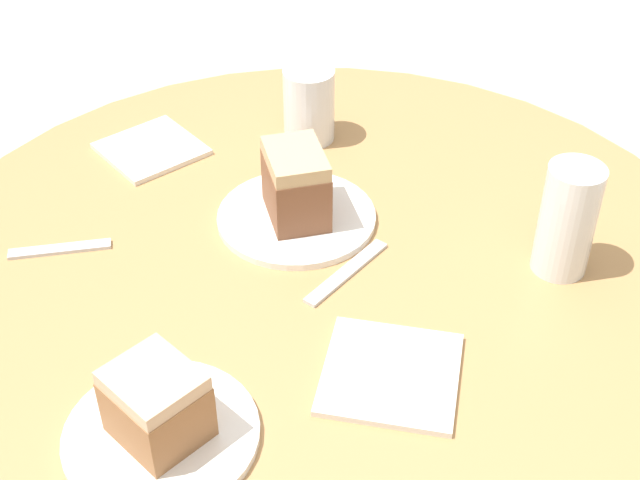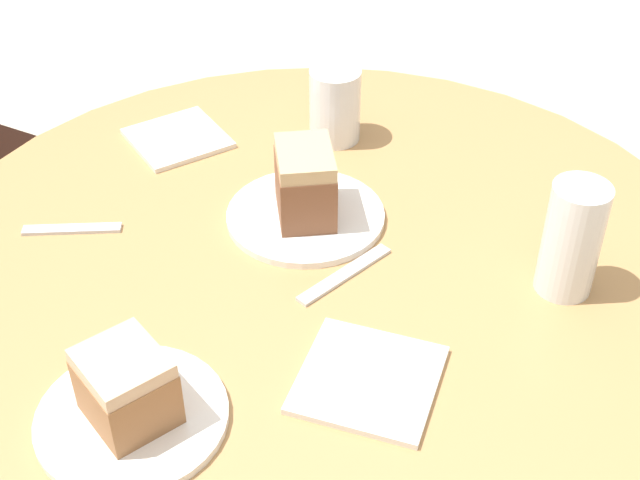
% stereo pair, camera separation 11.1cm
% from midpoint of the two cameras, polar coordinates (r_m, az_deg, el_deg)
% --- Properties ---
extents(table, '(1.08, 1.08, 0.75)m').
position_cam_midpoint_polar(table, '(1.27, 2.53, -8.31)').
color(table, tan).
rests_on(table, ground_plane).
extents(plate_near, '(0.22, 0.22, 0.01)m').
position_cam_midpoint_polar(plate_near, '(1.21, 1.70, 1.46)').
color(plate_near, white).
rests_on(plate_near, table).
extents(plate_far, '(0.20, 0.20, 0.01)m').
position_cam_midpoint_polar(plate_far, '(0.96, -8.67, -11.31)').
color(plate_far, white).
rests_on(plate_far, table).
extents(cake_slice_near, '(0.13, 0.12, 0.10)m').
position_cam_midpoint_polar(cake_slice_near, '(1.18, 1.74, 3.58)').
color(cake_slice_near, brown).
rests_on(cake_slice_near, plate_near).
extents(cake_slice_far, '(0.10, 0.11, 0.08)m').
position_cam_midpoint_polar(cake_slice_far, '(0.92, -8.94, -9.43)').
color(cake_slice_far, '#9E6B42').
rests_on(cake_slice_far, plate_far).
extents(glass_lemonade, '(0.08, 0.08, 0.11)m').
position_cam_midpoint_polar(glass_lemonade, '(1.36, 3.32, 8.30)').
color(glass_lemonade, beige).
rests_on(glass_lemonade, table).
extents(glass_water, '(0.07, 0.07, 0.15)m').
position_cam_midpoint_polar(glass_water, '(1.12, 18.53, -0.41)').
color(glass_water, silver).
rests_on(glass_water, table).
extents(napkin_stack, '(0.18, 0.18, 0.01)m').
position_cam_midpoint_polar(napkin_stack, '(0.99, 6.35, -9.01)').
color(napkin_stack, silver).
rests_on(napkin_stack, table).
extents(fork, '(0.15, 0.05, 0.00)m').
position_cam_midpoint_polar(fork, '(1.12, 4.40, -2.35)').
color(fork, silver).
rests_on(fork, table).
extents(spoon, '(0.09, 0.11, 0.00)m').
position_cam_midpoint_polar(spoon, '(1.22, -13.12, 0.59)').
color(spoon, silver).
rests_on(spoon, table).
extents(napkin_side, '(0.17, 0.17, 0.01)m').
position_cam_midpoint_polar(napkin_side, '(1.38, -6.84, 6.40)').
color(napkin_side, silver).
rests_on(napkin_side, table).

